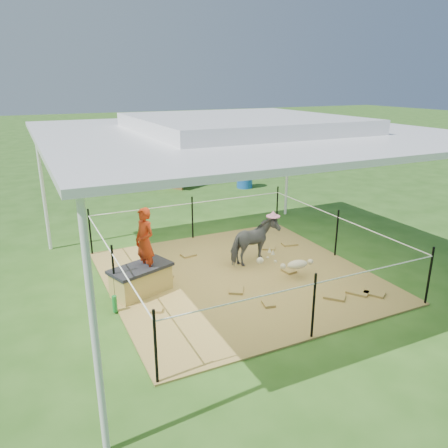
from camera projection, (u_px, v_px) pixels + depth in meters
name	position (u px, v px, depth m)	size (l,w,h in m)	color
ground	(238.00, 277.00, 8.08)	(90.00, 90.00, 0.00)	#2D5919
hay_patch	(238.00, 276.00, 8.07)	(4.60, 4.60, 0.03)	brown
canopy_tent	(240.00, 129.00, 7.24)	(6.30, 6.30, 2.90)	silver
rope_fence	(238.00, 244.00, 7.88)	(4.54, 4.54, 1.00)	black
straw_bale	(141.00, 281.00, 7.35)	(0.96, 0.48, 0.43)	#B79C42
dark_cloth	(140.00, 268.00, 7.27)	(1.02, 0.53, 0.05)	black
woman	(144.00, 236.00, 7.14)	(0.42, 0.28, 1.15)	#B62D11
green_bottle	(115.00, 304.00, 6.76)	(0.07, 0.07, 0.27)	#1C7F2F
pony	(254.00, 242.00, 8.48)	(0.47, 1.04, 0.88)	#47474C
pink_hat	(255.00, 217.00, 8.33)	(0.27, 0.27, 0.13)	pink
foal	(297.00, 263.00, 7.92)	(0.99, 0.55, 0.55)	beige
trash_barrel	(245.00, 176.00, 14.67)	(0.52, 0.52, 0.81)	#1753B1
picnic_table_near	(182.00, 172.00, 15.29)	(2.01, 1.45, 0.84)	brown
picnic_table_far	(239.00, 159.00, 18.10)	(1.76, 1.27, 0.74)	brown
distant_person	(204.00, 163.00, 16.02)	(0.55, 0.43, 1.14)	#357FC7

